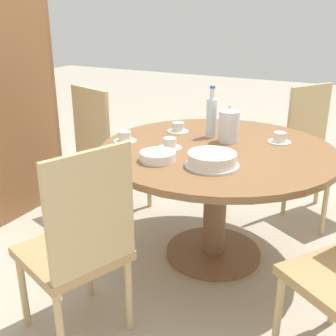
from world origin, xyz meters
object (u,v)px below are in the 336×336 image
object	(u,v)px
water_bottle	(211,117)
cake_main	(212,160)
chair_b	(79,245)
cup_c	(170,144)
chair_a	(107,149)
cup_d	(280,139)
coffee_pot	(229,125)
cup_b	(178,128)
bookshelf	(4,88)
chair_d	(318,152)
cup_a	(125,138)

from	to	relation	value
water_bottle	cake_main	xyz separation A→B (m)	(-0.48, -0.20, -0.09)
chair_b	cup_c	bearing A→B (deg)	-162.24
chair_a	chair_b	xyz separation A→B (m)	(-1.17, -0.67, 0.00)
cup_c	cup_d	xyz separation A→B (m)	(0.40, -0.53, 0.00)
water_bottle	cup_d	bearing A→B (deg)	-79.06
water_bottle	cup_c	size ratio (longest dim) A/B	2.28
coffee_pot	cup_b	xyz separation A→B (m)	(0.05, 0.36, -0.08)
water_bottle	bookshelf	bearing A→B (deg)	100.02
chair_b	cup_d	xyz separation A→B (m)	(1.20, -0.57, 0.24)
coffee_pot	cup_c	world-z (taller)	coffee_pot
cake_main	cup_c	world-z (taller)	cake_main
chair_d	water_bottle	xyz separation A→B (m)	(-0.68, 0.57, 0.35)
cup_d	cup_c	bearing A→B (deg)	127.43
coffee_pot	cup_a	xyz separation A→B (m)	(-0.29, 0.55, -0.08)
cup_a	coffee_pot	bearing A→B (deg)	-62.39
coffee_pot	water_bottle	xyz separation A→B (m)	(0.04, 0.13, 0.03)
chair_a	water_bottle	xyz separation A→B (m)	(-0.05, -0.83, 0.35)
cup_b	cup_c	bearing A→B (deg)	-161.52
cup_c	chair_d	bearing A→B (deg)	-34.20
water_bottle	cup_c	world-z (taller)	water_bottle
water_bottle	cup_a	bearing A→B (deg)	128.06
bookshelf	cup_d	world-z (taller)	bookshelf
chair_b	cake_main	xyz separation A→B (m)	(0.64, -0.36, 0.25)
chair_b	cup_a	bearing A→B (deg)	-141.05
chair_a	bookshelf	xyz separation A→B (m)	(-0.31, 0.64, 0.44)
cup_b	cup_d	xyz separation A→B (m)	(0.07, -0.64, 0.00)
cup_c	chair_b	bearing A→B (deg)	177.19
coffee_pot	chair_d	bearing A→B (deg)	-31.00
cup_a	cup_c	world-z (taller)	same
chair_d	cup_a	xyz separation A→B (m)	(-1.01, 0.99, 0.24)
cup_b	chair_d	bearing A→B (deg)	-49.61
chair_a	cup_d	xyz separation A→B (m)	(0.03, -1.24, 0.24)
water_bottle	cake_main	bearing A→B (deg)	-157.38
water_bottle	cup_d	distance (m)	0.43
cake_main	cup_a	xyz separation A→B (m)	(0.15, 0.62, -0.01)
cake_main	cup_b	size ratio (longest dim) A/B	2.00
chair_a	cup_d	size ratio (longest dim) A/B	6.90
bookshelf	water_bottle	world-z (taller)	bookshelf
bookshelf	cup_d	xyz separation A→B (m)	(0.34, -1.88, -0.20)
chair_b	coffee_pot	xyz separation A→B (m)	(1.08, -0.29, 0.32)
chair_b	cake_main	bearing A→B (deg)	171.16
chair_d	water_bottle	size ratio (longest dim) A/B	3.02
bookshelf	coffee_pot	world-z (taller)	bookshelf
cake_main	cup_b	xyz separation A→B (m)	(0.49, 0.43, -0.01)
chair_a	coffee_pot	world-z (taller)	chair_a
water_bottle	cake_main	distance (m)	0.53
coffee_pot	cup_b	distance (m)	0.37
chair_d	cup_b	bearing A→B (deg)	161.90
cake_main	bookshelf	bearing A→B (deg)	82.46
chair_a	bookshelf	distance (m)	0.84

